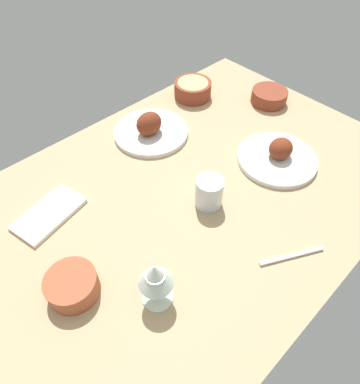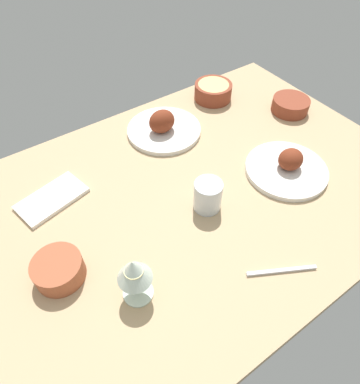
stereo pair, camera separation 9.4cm
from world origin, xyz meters
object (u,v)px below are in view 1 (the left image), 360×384
(folded_napkin, at_px, (49,214))
(wine_glass, at_px, (155,277))
(plate_far_side, at_px, (150,129))
(spoon_loose, at_px, (292,256))
(plate_center_main, at_px, (278,156))
(bowl_sauce, at_px, (72,285))
(bowl_potatoes, at_px, (269,96))
(water_tumbler, at_px, (209,192))
(bowl_pasta, at_px, (193,89))

(folded_napkin, bearing_deg, wine_glass, 99.15)
(wine_glass, xyz_separation_m, folded_napkin, (0.06, -0.38, -0.09))
(plate_far_side, relative_size, spoon_loose, 1.46)
(plate_center_main, bearing_deg, folded_napkin, -25.15)
(bowl_sauce, height_order, spoon_loose, bowl_sauce)
(plate_center_main, relative_size, bowl_potatoes, 1.88)
(bowl_sauce, relative_size, wine_glass, 0.83)
(plate_far_side, height_order, bowl_sauce, plate_far_side)
(wine_glass, xyz_separation_m, spoon_loose, (-0.31, 0.15, -0.10))
(water_tumbler, distance_m, spoon_loose, 0.26)
(plate_far_side, height_order, plate_center_main, plate_far_side)
(wine_glass, relative_size, folded_napkin, 0.75)
(wine_glass, distance_m, spoon_loose, 0.35)
(plate_far_side, xyz_separation_m, folded_napkin, (0.42, 0.07, -0.02))
(folded_napkin, relative_size, spoon_loose, 1.09)
(spoon_loose, bearing_deg, water_tumbler, 123.27)
(bowl_pasta, xyz_separation_m, water_tumbler, (0.34, 0.41, 0.01))
(spoon_loose, bearing_deg, wine_glass, -177.44)
(bowl_pasta, xyz_separation_m, spoon_loose, (0.32, 0.67, -0.03))
(bowl_potatoes, bearing_deg, spoon_loose, 41.80)
(plate_center_main, distance_m, wine_glass, 0.58)
(bowl_sauce, xyz_separation_m, water_tumbler, (-0.41, 0.03, 0.01))
(plate_far_side, relative_size, bowl_pasta, 1.79)
(bowl_pasta, relative_size, bowl_sauce, 1.19)
(bowl_pasta, height_order, water_tumbler, water_tumbler)
(plate_far_side, bearing_deg, plate_center_main, 119.18)
(plate_center_main, xyz_separation_m, bowl_sauce, (0.69, -0.06, 0.01))
(water_tumbler, bearing_deg, bowl_pasta, -130.01)
(spoon_loose, bearing_deg, folded_napkin, 153.12)
(plate_far_side, distance_m, bowl_sauce, 0.58)
(wine_glass, bearing_deg, plate_far_side, -128.51)
(wine_glass, bearing_deg, plate_center_main, -171.53)
(water_tumbler, height_order, spoon_loose, water_tumbler)
(plate_far_side, distance_m, water_tumbler, 0.35)
(bowl_sauce, bearing_deg, bowl_potatoes, -170.46)
(bowl_potatoes, height_order, folded_napkin, bowl_potatoes)
(wine_glass, relative_size, spoon_loose, 0.82)
(bowl_sauce, relative_size, water_tumbler, 1.31)
(bowl_pasta, distance_m, folded_napkin, 0.70)
(water_tumbler, bearing_deg, plate_center_main, 174.11)
(plate_center_main, relative_size, folded_napkin, 1.32)
(plate_center_main, relative_size, water_tumbler, 2.75)
(plate_far_side, xyz_separation_m, bowl_sauce, (0.49, 0.31, 0.01))
(bowl_potatoes, xyz_separation_m, bowl_sauce, (0.93, 0.16, 0.00))
(bowl_potatoes, relative_size, bowl_sauce, 1.12)
(plate_center_main, distance_m, bowl_potatoes, 0.32)
(plate_far_side, xyz_separation_m, wine_glass, (0.36, 0.45, 0.08))
(plate_center_main, bearing_deg, spoon_loose, 41.82)
(plate_far_side, xyz_separation_m, bowl_pasta, (-0.27, -0.07, 0.01))
(plate_center_main, relative_size, wine_glass, 1.76)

